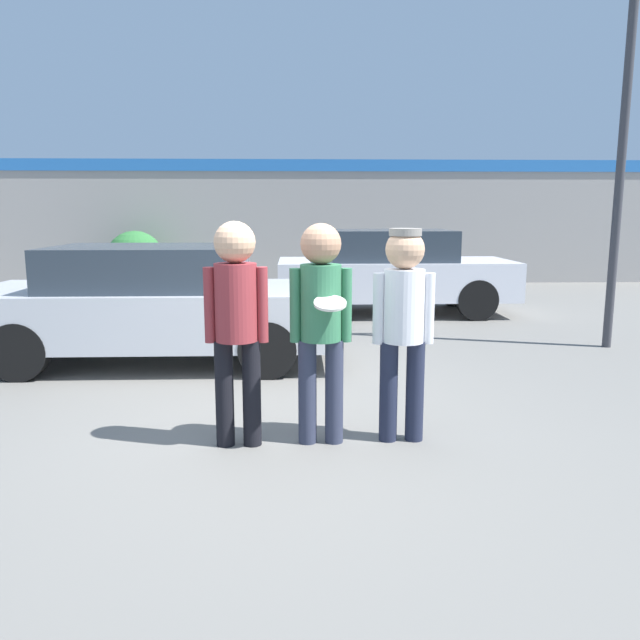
# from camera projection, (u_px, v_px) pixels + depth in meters

# --- Properties ---
(ground_plane) EXTENTS (56.00, 56.00, 0.00)m
(ground_plane) POSITION_uv_depth(u_px,v_px,m) (275.00, 433.00, 5.38)
(ground_plane) COLOR #66635E
(storefront_building) EXTENTS (24.00, 0.22, 3.21)m
(storefront_building) POSITION_uv_depth(u_px,v_px,m) (289.00, 221.00, 16.34)
(storefront_building) COLOR gray
(storefront_building) RESTS_ON ground
(person_left) EXTENTS (0.51, 0.34, 1.82)m
(person_left) POSITION_uv_depth(u_px,v_px,m) (236.00, 313.00, 4.94)
(person_left) COLOR black
(person_left) RESTS_ON ground
(person_middle_with_frisbee) EXTENTS (0.50, 0.53, 1.80)m
(person_middle_with_frisbee) POSITION_uv_depth(u_px,v_px,m) (321.00, 313.00, 4.99)
(person_middle_with_frisbee) COLOR #2D3347
(person_middle_with_frisbee) RESTS_ON ground
(person_right) EXTENTS (0.50, 0.33, 1.76)m
(person_right) POSITION_uv_depth(u_px,v_px,m) (403.00, 315.00, 5.05)
(person_right) COLOR #1E2338
(person_right) RESTS_ON ground
(parked_car_near) EXTENTS (4.51, 1.96, 1.47)m
(parked_car_near) POSITION_uv_depth(u_px,v_px,m) (157.00, 303.00, 7.86)
(parked_car_near) COLOR #B7BABF
(parked_car_near) RESTS_ON ground
(parked_car_far) EXTENTS (4.30, 1.88, 1.55)m
(parked_car_far) POSITION_uv_depth(u_px,v_px,m) (393.00, 271.00, 11.61)
(parked_car_far) COLOR silver
(parked_car_far) RESTS_ON ground
(shrub) EXTENTS (1.42, 1.42, 1.42)m
(shrub) POSITION_uv_depth(u_px,v_px,m) (135.00, 260.00, 15.47)
(shrub) COLOR #2D6B33
(shrub) RESTS_ON ground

